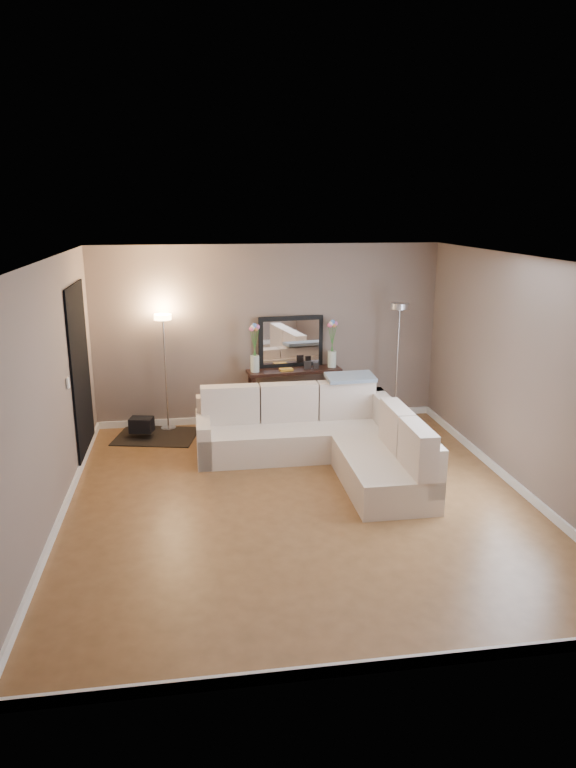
{
  "coord_description": "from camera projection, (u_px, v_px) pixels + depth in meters",
  "views": [
    {
      "loc": [
        -1.08,
        -6.34,
        3.1
      ],
      "look_at": [
        0.0,
        0.8,
        1.1
      ],
      "focal_mm": 30.0,
      "sensor_mm": 36.0,
      "label": 1
    }
  ],
  "objects": [
    {
      "name": "wall_left",
      "position": [
        49.0,
        396.0,
        6.31
      ],
      "size": [
        0.02,
        5.5,
        2.6
      ],
      "primitive_type": "cube",
      "color": "#7B695E",
      "rests_on": "ground"
    },
    {
      "name": "floor_lamp_unlit",
      "position": [
        398.0,
        341.0,
        9.06
      ],
      "size": [
        0.3,
        0.3,
        1.8
      ],
      "color": "silver",
      "rests_on": "floor"
    },
    {
      "name": "wall_back",
      "position": [
        268.0,
        335.0,
        9.3
      ],
      "size": [
        5.0,
        0.02,
        2.6
      ],
      "primitive_type": "cube",
      "color": "#7B695E",
      "rests_on": "ground"
    },
    {
      "name": "throw_blanket",
      "position": [
        350.0,
        377.0,
        8.44
      ],
      "size": [
        0.65,
        0.4,
        0.08
      ],
      "primitive_type": "cube",
      "rotation": [
        0.1,
        0.0,
        0.05
      ],
      "color": "gray",
      "rests_on": "sectional_sofa"
    },
    {
      "name": "table_decor",
      "position": [
        294.0,
        369.0,
        9.21
      ],
      "size": [
        0.58,
        0.14,
        0.14
      ],
      "color": "gold",
      "rests_on": "console_table"
    },
    {
      "name": "baseboard_back",
      "position": [
        269.0,
        417.0,
        9.61
      ],
      "size": [
        5.0,
        0.03,
        0.1
      ],
      "primitive_type": "cube",
      "color": "white",
      "rests_on": "ground"
    },
    {
      "name": "charcoal_rug",
      "position": [
        156.0,
        436.0,
        8.95
      ],
      "size": [
        1.24,
        1.04,
        0.01
      ],
      "primitive_type": "cube",
      "rotation": [
        0.0,
        0.0,
        -0.22
      ],
      "color": "black",
      "rests_on": "floor"
    },
    {
      "name": "flower_vase_left",
      "position": [
        255.0,
        352.0,
        9.04
      ],
      "size": [
        0.16,
        0.14,
        0.71
      ],
      "color": "silver",
      "rests_on": "console_table"
    },
    {
      "name": "sectional_sofa",
      "position": [
        326.0,
        438.0,
        7.95
      ],
      "size": [
        2.51,
        2.42,
        0.88
      ],
      "color": "beige",
      "rests_on": "floor"
    },
    {
      "name": "switch_plate",
      "position": [
        68.0,
        383.0,
        7.15
      ],
      "size": [
        0.02,
        0.08,
        0.12
      ],
      "primitive_type": "cube",
      "color": "white",
      "rests_on": "ground"
    },
    {
      "name": "black_bag",
      "position": [
        142.0,
        425.0,
        8.84
      ],
      "size": [
        0.35,
        0.28,
        0.2
      ],
      "primitive_type": "cube",
      "rotation": [
        0.0,
        0.0,
        -0.22
      ],
      "color": "black",
      "rests_on": "charcoal_rug"
    },
    {
      "name": "wall_front",
      "position": [
        372.0,
        502.0,
        4.04
      ],
      "size": [
        5.0,
        0.02,
        2.6
      ],
      "primitive_type": "cube",
      "color": "#7B695E",
      "rests_on": "ground"
    },
    {
      "name": "baseboard_front",
      "position": [
        365.0,
        667.0,
        4.4
      ],
      "size": [
        5.0,
        0.03,
        0.1
      ],
      "primitive_type": "cube",
      "color": "white",
      "rests_on": "ground"
    },
    {
      "name": "floor",
      "position": [
        299.0,
        500.0,
        7.02
      ],
      "size": [
        5.0,
        5.5,
        0.01
      ],
      "primitive_type": "cube",
      "color": "brown",
      "rests_on": "ground"
    },
    {
      "name": "flower_vase_right",
      "position": [
        332.0,
        348.0,
        9.31
      ],
      "size": [
        0.16,
        0.14,
        0.71
      ],
      "color": "silver",
      "rests_on": "console_table"
    },
    {
      "name": "leaning_mirror",
      "position": [
        291.0,
        342.0,
        9.31
      ],
      "size": [
        0.96,
        0.14,
        0.75
      ],
      "color": "black",
      "rests_on": "console_table"
    },
    {
      "name": "wall_right",
      "position": [
        525.0,
        377.0,
        7.04
      ],
      "size": [
        0.02,
        5.5,
        2.6
      ],
      "primitive_type": "cube",
      "color": "#7B695E",
      "rests_on": "ground"
    },
    {
      "name": "baseboard_left",
      "position": [
        63.0,
        511.0,
        6.65
      ],
      "size": [
        0.03,
        5.5,
        0.1
      ],
      "primitive_type": "cube",
      "color": "white",
      "rests_on": "ground"
    },
    {
      "name": "console_table",
      "position": [
        288.0,
        394.0,
        9.33
      ],
      "size": [
        1.39,
        0.5,
        0.83
      ],
      "color": "black",
      "rests_on": "floor"
    },
    {
      "name": "baseboard_right",
      "position": [
        512.0,
        482.0,
        7.37
      ],
      "size": [
        0.03,
        5.5,
        0.1
      ],
      "primitive_type": "cube",
      "color": "white",
      "rests_on": "ground"
    },
    {
      "name": "ceiling",
      "position": [
        300.0,
        259.0,
        6.33
      ],
      "size": [
        5.0,
        5.5,
        0.01
      ],
      "primitive_type": "cube",
      "color": "white",
      "rests_on": "ground"
    },
    {
      "name": "doorway",
      "position": [
        81.0,
        373.0,
        7.99
      ],
      "size": [
        0.02,
        1.2,
        2.2
      ],
      "primitive_type": "cube",
      "color": "black",
      "rests_on": "ground"
    },
    {
      "name": "floor_lamp_lit",
      "position": [
        164.0,
        349.0,
        8.94
      ],
      "size": [
        0.28,
        0.28,
        1.67
      ],
      "color": "silver",
      "rests_on": "floor"
    }
  ]
}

